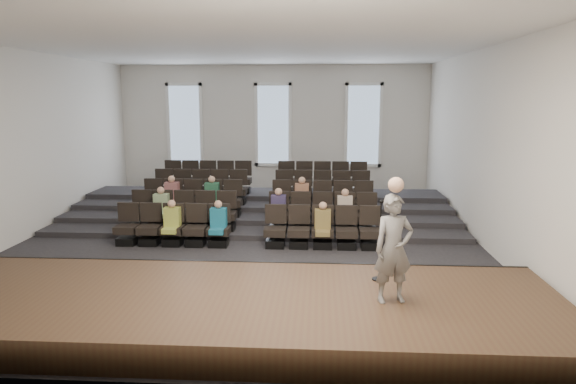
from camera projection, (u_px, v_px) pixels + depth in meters
The scene contains 14 objects.
ground at pixel (250, 240), 13.69m from camera, with size 14.00×14.00×0.00m, color black.
ceiling at pixel (247, 46), 12.78m from camera, with size 12.00×14.00×0.02m, color white.
wall_back at pixel (273, 130), 20.12m from camera, with size 12.00×0.04×5.00m, color silver.
wall_front at pixel (171, 200), 6.34m from camera, with size 12.00×0.04×5.00m, color silver.
wall_left at pixel (24, 145), 13.60m from camera, with size 0.04×14.00×5.00m, color silver.
wall_right at pixel (487, 148), 12.87m from camera, with size 0.04×14.00×5.00m, color silver.
stage at pixel (209, 309), 8.64m from camera, with size 11.80×3.60×0.50m, color #402D1B.
stage_lip at pixel (228, 273), 10.37m from camera, with size 11.80×0.06×0.52m, color black.
risers at pixel (263, 208), 16.76m from camera, with size 11.80×4.80×0.60m.
seating_rows at pixel (257, 204), 15.08m from camera, with size 6.80×4.70×1.67m.
windows at pixel (273, 125), 20.02m from camera, with size 8.44×0.10×3.24m.
audience at pixel (242, 206), 14.00m from camera, with size 5.45×2.64×1.10m.
speaker at pixel (394, 249), 8.16m from camera, with size 0.64×0.42×1.76m, color slate.
mic_stand at pixel (379, 256), 9.22m from camera, with size 0.25×0.25×1.48m.
Camera 1 is at (1.83, -13.14, 3.75)m, focal length 32.00 mm.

